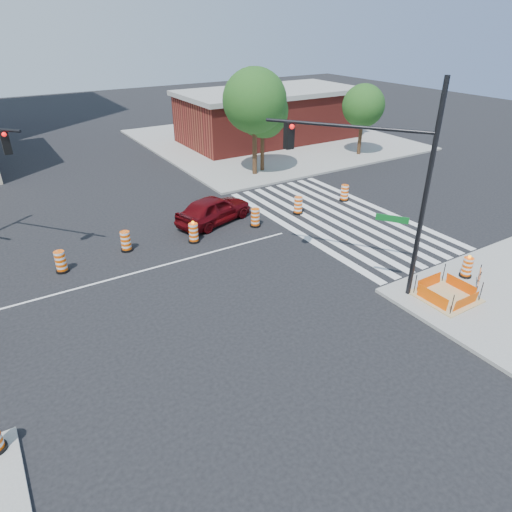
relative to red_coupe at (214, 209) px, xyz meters
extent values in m
plane|color=black|center=(-4.56, -3.27, -0.80)|extent=(120.00, 120.00, 0.00)
cube|color=gray|center=(13.44, 14.73, -0.72)|extent=(22.00, 22.00, 0.15)
cube|color=silver|center=(3.24, -3.27, -0.79)|extent=(0.45, 13.50, 0.01)
cube|color=silver|center=(4.14, -3.27, -0.79)|extent=(0.45, 13.50, 0.01)
cube|color=silver|center=(5.04, -3.27, -0.79)|extent=(0.45, 13.50, 0.01)
cube|color=silver|center=(5.94, -3.27, -0.79)|extent=(0.45, 13.50, 0.01)
cube|color=silver|center=(6.84, -3.27, -0.79)|extent=(0.45, 13.50, 0.01)
cube|color=silver|center=(7.74, -3.27, -0.79)|extent=(0.45, 13.50, 0.01)
cube|color=silver|center=(8.64, -3.27, -0.79)|extent=(0.45, 13.50, 0.01)
cube|color=silver|center=(9.54, -3.27, -0.79)|extent=(0.45, 13.50, 0.01)
cube|color=silver|center=(-4.56, -3.27, -0.79)|extent=(14.00, 0.12, 0.01)
cube|color=tan|center=(4.44, -12.27, -0.62)|extent=(2.20, 2.20, 0.05)
cube|color=#E85004|center=(4.44, -13.17, -0.37)|extent=(1.44, 0.02, 0.55)
cube|color=#E85004|center=(4.44, -11.37, -0.37)|extent=(1.44, 0.02, 0.55)
cube|color=#E85004|center=(3.54, -12.27, -0.37)|extent=(0.02, 1.44, 0.55)
cube|color=#E85004|center=(5.34, -12.27, -0.37)|extent=(0.02, 1.44, 0.55)
cylinder|color=black|center=(3.54, -13.17, -0.20)|extent=(0.04, 0.04, 0.90)
cylinder|color=black|center=(5.34, -13.17, -0.20)|extent=(0.04, 0.04, 0.90)
cylinder|color=black|center=(3.54, -11.37, -0.20)|extent=(0.04, 0.04, 0.90)
cylinder|color=black|center=(5.34, -11.37, -0.20)|extent=(0.04, 0.04, 0.90)
cube|color=maroon|center=(13.44, 14.73, 1.30)|extent=(16.00, 8.00, 4.20)
cube|color=gray|center=(13.44, 14.73, 3.60)|extent=(16.50, 8.50, 0.40)
imported|color=#53070B|center=(0.00, 0.00, 0.00)|extent=(5.03, 3.20, 1.59)
cylinder|color=black|center=(3.36, -11.22, 3.64)|extent=(0.19, 0.19, 8.57)
cylinder|color=black|center=(1.46, -8.63, 5.99)|extent=(3.91, 5.25, 0.13)
cube|color=black|center=(0.13, -6.82, 5.46)|extent=(0.34, 0.30, 1.07)
sphere|color=#FF0C0C|center=(0.13, -7.00, 5.83)|extent=(0.19, 0.19, 0.19)
cube|color=#0C591E|center=(2.73, -10.36, 2.57)|extent=(0.80, 1.06, 0.27)
cube|color=black|center=(-9.47, -0.19, 5.05)|extent=(0.32, 0.28, 1.00)
sphere|color=#FF0C0C|center=(-9.47, -0.37, 5.40)|extent=(0.18, 0.18, 0.18)
cylinder|color=black|center=(6.62, -11.60, -0.60)|extent=(0.54, 0.54, 0.09)
cylinder|color=#FF5705|center=(6.62, -11.60, -0.15)|extent=(0.43, 0.43, 0.85)
sphere|color=#FF990C|center=(6.62, -11.60, 0.34)|extent=(0.14, 0.14, 0.14)
cube|color=#FF5705|center=(6.26, -12.44, -0.01)|extent=(0.67, 0.46, 0.26)
cube|color=#FF5705|center=(6.26, -12.44, -0.30)|extent=(0.67, 0.46, 0.20)
cylinder|color=black|center=(5.97, -12.63, -0.19)|extent=(0.04, 0.04, 0.92)
cylinder|color=black|center=(6.55, -12.25, -0.19)|extent=(0.04, 0.04, 0.92)
cylinder|color=#382314|center=(6.53, 6.19, 1.57)|extent=(0.34, 0.34, 4.73)
sphere|color=#134417|center=(6.53, 6.19, 4.53)|extent=(4.44, 4.44, 4.44)
sphere|color=#134417|center=(7.06, 6.50, 3.79)|extent=(3.25, 3.25, 3.25)
sphere|color=#134417|center=(6.11, 5.97, 4.08)|extent=(2.96, 2.96, 2.96)
cylinder|color=#382314|center=(7.48, 6.66, 1.17)|extent=(0.28, 0.28, 3.94)
sphere|color=#134417|center=(7.48, 6.66, 3.63)|extent=(3.69, 3.69, 3.69)
sphere|color=#134417|center=(7.93, 6.92, 3.02)|extent=(2.71, 2.71, 2.71)
sphere|color=#134417|center=(7.13, 6.48, 3.26)|extent=(2.46, 2.46, 2.46)
cylinder|color=#382314|center=(16.84, 6.21, 1.02)|extent=(0.30, 0.30, 3.63)
sphere|color=#134417|center=(16.84, 6.21, 3.28)|extent=(3.40, 3.40, 3.40)
sphere|color=#134417|center=(17.31, 6.49, 2.72)|extent=(2.49, 2.49, 2.49)
sphere|color=#134417|center=(16.47, 6.03, 2.94)|extent=(2.27, 2.27, 2.27)
cylinder|color=black|center=(-8.55, -1.38, -0.75)|extent=(0.60, 0.60, 0.10)
cylinder|color=#FF5705|center=(-8.55, -1.38, -0.25)|extent=(0.48, 0.48, 0.95)
cylinder|color=black|center=(-5.35, -0.84, -0.75)|extent=(0.60, 0.60, 0.10)
cylinder|color=#FF5705|center=(-5.35, -0.84, -0.25)|extent=(0.48, 0.48, 0.95)
cylinder|color=black|center=(-2.06, -1.71, -0.75)|extent=(0.60, 0.60, 0.10)
cylinder|color=#FF5705|center=(-2.06, -1.71, -0.25)|extent=(0.48, 0.48, 0.95)
sphere|color=#FF990C|center=(-2.06, -1.71, 0.30)|extent=(0.16, 0.16, 0.16)
cylinder|color=black|center=(1.72, -1.67, -0.75)|extent=(0.60, 0.60, 0.10)
cylinder|color=#FF5705|center=(1.72, -1.67, -0.25)|extent=(0.48, 0.48, 0.95)
cylinder|color=black|center=(4.86, -1.44, -0.75)|extent=(0.60, 0.60, 0.10)
cylinder|color=#FF5705|center=(4.86, -1.44, -0.25)|extent=(0.48, 0.48, 0.95)
cylinder|color=black|center=(8.66, -1.25, -0.75)|extent=(0.60, 0.60, 0.10)
cylinder|color=#FF5705|center=(8.66, -1.25, -0.25)|extent=(0.48, 0.48, 0.95)
camera|label=1|loc=(-10.60, -21.65, 9.63)|focal=32.00mm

